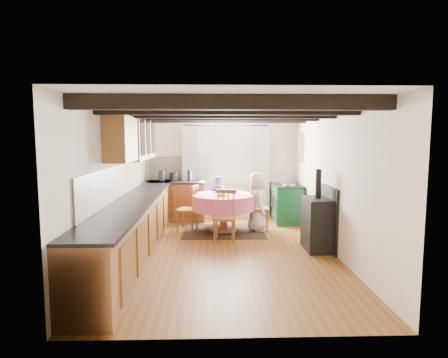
{
  "coord_description": "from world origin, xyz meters",
  "views": [
    {
      "loc": [
        -0.22,
        -6.2,
        1.94
      ],
      "look_at": [
        0.0,
        0.8,
        1.15
      ],
      "focal_mm": 30.27,
      "sensor_mm": 36.0,
      "label": 1
    }
  ],
  "objects_px": {
    "chair_right": "(259,207)",
    "chair_left": "(187,208)",
    "cast_iron_stove": "(318,210)",
    "cup": "(223,192)",
    "dining_table": "(223,213)",
    "aga_range": "(287,203)",
    "child_right": "(257,202)",
    "chair_near": "(225,216)",
    "child_far": "(218,200)"
  },
  "relations": [
    {
      "from": "child_far",
      "to": "child_right",
      "type": "height_order",
      "value": "child_right"
    },
    {
      "from": "cup",
      "to": "chair_right",
      "type": "bearing_deg",
      "value": 9.84
    },
    {
      "from": "aga_range",
      "to": "dining_table",
      "type": "bearing_deg",
      "value": -150.48
    },
    {
      "from": "chair_left",
      "to": "cup",
      "type": "height_order",
      "value": "chair_left"
    },
    {
      "from": "cast_iron_stove",
      "to": "cup",
      "type": "distance_m",
      "value": 2.02
    },
    {
      "from": "chair_left",
      "to": "child_right",
      "type": "bearing_deg",
      "value": 103.54
    },
    {
      "from": "aga_range",
      "to": "cast_iron_stove",
      "type": "bearing_deg",
      "value": -87.04
    },
    {
      "from": "chair_near",
      "to": "cast_iron_stove",
      "type": "bearing_deg",
      "value": -10.22
    },
    {
      "from": "dining_table",
      "to": "aga_range",
      "type": "height_order",
      "value": "aga_range"
    },
    {
      "from": "chair_right",
      "to": "child_right",
      "type": "height_order",
      "value": "child_right"
    },
    {
      "from": "dining_table",
      "to": "child_right",
      "type": "relative_size",
      "value": 1.05
    },
    {
      "from": "chair_left",
      "to": "chair_right",
      "type": "height_order",
      "value": "chair_right"
    },
    {
      "from": "chair_right",
      "to": "cup",
      "type": "xyz_separation_m",
      "value": [
        -0.76,
        -0.13,
        0.33
      ]
    },
    {
      "from": "dining_table",
      "to": "chair_near",
      "type": "xyz_separation_m",
      "value": [
        0.0,
        -0.74,
        0.1
      ]
    },
    {
      "from": "dining_table",
      "to": "cup",
      "type": "relative_size",
      "value": 11.93
    },
    {
      "from": "chair_near",
      "to": "cup",
      "type": "xyz_separation_m",
      "value": [
        -0.01,
        0.69,
        0.34
      ]
    },
    {
      "from": "aga_range",
      "to": "child_right",
      "type": "bearing_deg",
      "value": -133.91
    },
    {
      "from": "chair_near",
      "to": "child_far",
      "type": "height_order",
      "value": "child_far"
    },
    {
      "from": "chair_left",
      "to": "child_right",
      "type": "height_order",
      "value": "child_right"
    },
    {
      "from": "chair_left",
      "to": "child_far",
      "type": "relative_size",
      "value": 0.88
    },
    {
      "from": "aga_range",
      "to": "cast_iron_stove",
      "type": "relative_size",
      "value": 0.68
    },
    {
      "from": "dining_table",
      "to": "chair_left",
      "type": "relative_size",
      "value": 1.34
    },
    {
      "from": "chair_right",
      "to": "child_far",
      "type": "distance_m",
      "value": 1.01
    },
    {
      "from": "cast_iron_stove",
      "to": "aga_range",
      "type": "bearing_deg",
      "value": 92.96
    },
    {
      "from": "chair_right",
      "to": "cast_iron_stove",
      "type": "relative_size",
      "value": 0.69
    },
    {
      "from": "chair_right",
      "to": "chair_left",
      "type": "bearing_deg",
      "value": 94.63
    },
    {
      "from": "chair_right",
      "to": "cup",
      "type": "height_order",
      "value": "chair_right"
    },
    {
      "from": "chair_right",
      "to": "aga_range",
      "type": "relative_size",
      "value": 1.02
    },
    {
      "from": "dining_table",
      "to": "cup",
      "type": "bearing_deg",
      "value": -100.29
    },
    {
      "from": "child_right",
      "to": "cup",
      "type": "relative_size",
      "value": 11.41
    },
    {
      "from": "child_right",
      "to": "cup",
      "type": "xyz_separation_m",
      "value": [
        -0.71,
        -0.08,
        0.21
      ]
    },
    {
      "from": "cast_iron_stove",
      "to": "child_far",
      "type": "distance_m",
      "value": 2.55
    },
    {
      "from": "dining_table",
      "to": "chair_right",
      "type": "bearing_deg",
      "value": 5.83
    },
    {
      "from": "aga_range",
      "to": "chair_right",
      "type": "bearing_deg",
      "value": -133.62
    },
    {
      "from": "aga_range",
      "to": "child_far",
      "type": "bearing_deg",
      "value": -172.27
    },
    {
      "from": "chair_right",
      "to": "aga_range",
      "type": "height_order",
      "value": "chair_right"
    },
    {
      "from": "dining_table",
      "to": "chair_near",
      "type": "distance_m",
      "value": 0.75
    },
    {
      "from": "chair_right",
      "to": "child_far",
      "type": "height_order",
      "value": "child_far"
    },
    {
      "from": "child_far",
      "to": "cup",
      "type": "relative_size",
      "value": 10.16
    },
    {
      "from": "child_right",
      "to": "cup",
      "type": "bearing_deg",
      "value": 91.68
    },
    {
      "from": "chair_near",
      "to": "chair_left",
      "type": "relative_size",
      "value": 1.01
    },
    {
      "from": "child_right",
      "to": "chair_near",
      "type": "bearing_deg",
      "value": 132.94
    },
    {
      "from": "dining_table",
      "to": "chair_right",
      "type": "relative_size",
      "value": 1.32
    },
    {
      "from": "aga_range",
      "to": "child_far",
      "type": "distance_m",
      "value": 1.59
    },
    {
      "from": "chair_right",
      "to": "chair_near",
      "type": "bearing_deg",
      "value": 142.44
    },
    {
      "from": "dining_table",
      "to": "chair_left",
      "type": "height_order",
      "value": "chair_left"
    },
    {
      "from": "dining_table",
      "to": "chair_near",
      "type": "bearing_deg",
      "value": -89.89
    },
    {
      "from": "chair_right",
      "to": "cast_iron_stove",
      "type": "distance_m",
      "value": 1.62
    },
    {
      "from": "chair_near",
      "to": "cast_iron_stove",
      "type": "xyz_separation_m",
      "value": [
        1.57,
        -0.55,
        0.22
      ]
    },
    {
      "from": "dining_table",
      "to": "chair_left",
      "type": "bearing_deg",
      "value": 173.98
    }
  ]
}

